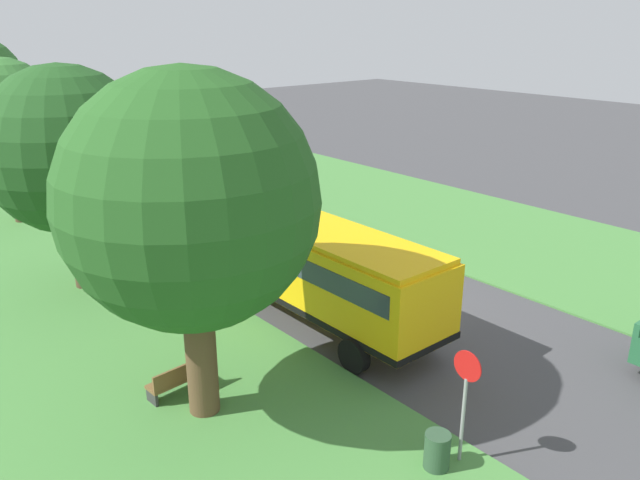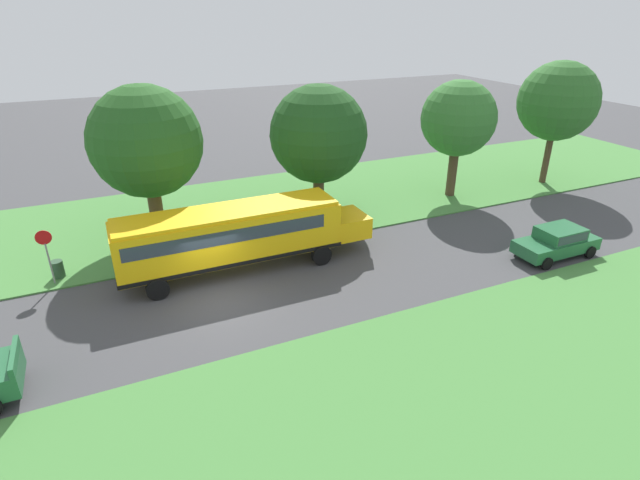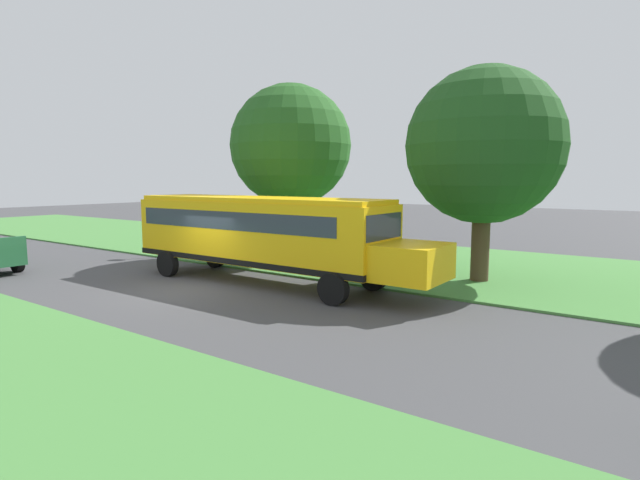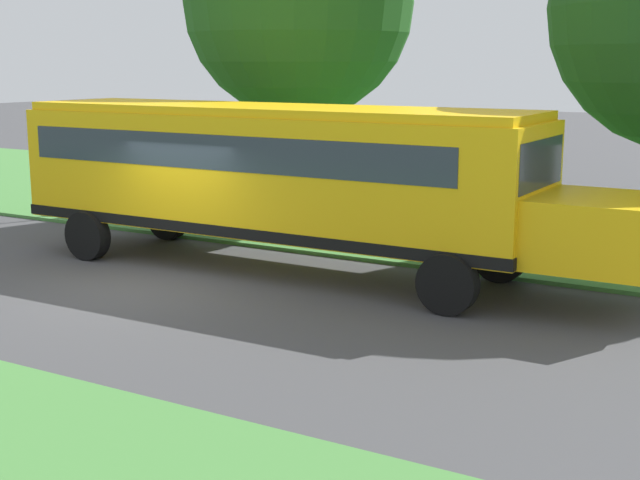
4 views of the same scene
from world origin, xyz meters
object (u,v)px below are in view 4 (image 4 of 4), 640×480
(oak_tree_beside_bus, at_px, (295,3))
(park_bench, at_px, (337,201))
(trash_bin, at_px, (83,198))
(school_bus, at_px, (284,172))
(stop_sign, at_px, (59,151))

(oak_tree_beside_bus, relative_size, park_bench, 5.09)
(park_bench, relative_size, trash_bin, 1.81)
(school_bus, xyz_separation_m, park_bench, (-5.43, -1.91, -1.45))
(stop_sign, height_order, park_bench, stop_sign)
(oak_tree_beside_bus, relative_size, stop_sign, 3.03)
(stop_sign, xyz_separation_m, park_bench, (-3.40, 6.26, -1.26))
(stop_sign, xyz_separation_m, trash_bin, (-0.57, 0.18, -1.29))
(school_bus, xyz_separation_m, stop_sign, (-2.03, -8.16, -0.19))
(school_bus, relative_size, park_bench, 7.61)
(oak_tree_beside_bus, xyz_separation_m, park_bench, (-0.19, 1.11, -4.92))
(stop_sign, bearing_deg, park_bench, 118.55)
(trash_bin, bearing_deg, school_bus, 71.96)
(park_bench, bearing_deg, oak_tree_beside_bus, -80.02)
(stop_sign, bearing_deg, trash_bin, 162.92)
(stop_sign, bearing_deg, oak_tree_beside_bus, 121.94)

